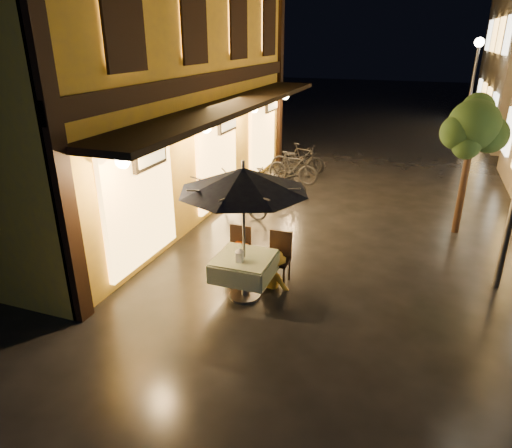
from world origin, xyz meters
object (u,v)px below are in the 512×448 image
at_px(cafe_table, 244,267).
at_px(table_lantern, 240,254).
at_px(patio_umbrella, 243,180).
at_px(person_yellow, 273,252).
at_px(person_orange, 239,242).
at_px(bicycle_0, 238,198).

distance_m(cafe_table, table_lantern, 0.39).
bearing_deg(patio_umbrella, person_yellow, 57.37).
height_order(person_orange, person_yellow, person_orange).
bearing_deg(cafe_table, person_orange, 119.42).
xyz_separation_m(table_lantern, person_orange, (-0.34, 0.80, -0.18)).
height_order(cafe_table, person_yellow, person_yellow).
xyz_separation_m(table_lantern, person_yellow, (0.35, 0.75, -0.24)).
bearing_deg(table_lantern, person_orange, 112.87).
distance_m(patio_umbrella, person_yellow, 1.60).
bearing_deg(person_yellow, cafe_table, 67.48).
relative_size(table_lantern, bicycle_0, 0.14).
xyz_separation_m(cafe_table, patio_umbrella, (0.00, 0.00, 1.56)).
distance_m(cafe_table, person_yellow, 0.65).
bearing_deg(person_orange, patio_umbrella, 123.18).
bearing_deg(cafe_table, table_lantern, -90.00).
relative_size(cafe_table, table_lantern, 3.96).
xyz_separation_m(cafe_table, bicycle_0, (-1.58, 3.63, -0.12)).
distance_m(person_orange, bicycle_0, 3.29).
distance_m(person_orange, person_yellow, 0.69).
xyz_separation_m(person_orange, bicycle_0, (-1.24, 3.03, -0.27)).
relative_size(cafe_table, person_orange, 0.67).
bearing_deg(cafe_table, patio_umbrella, 0.00).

